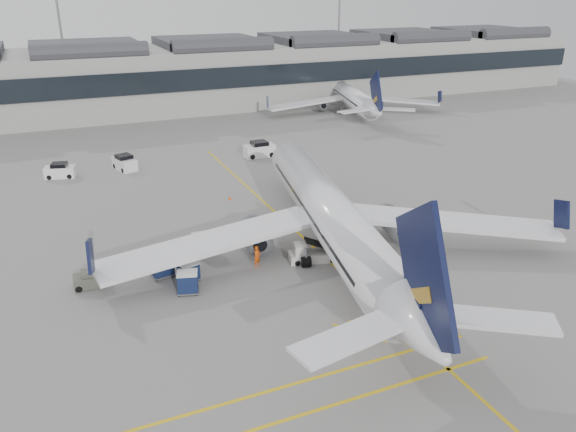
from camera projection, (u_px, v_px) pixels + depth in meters
name	position (u px, v px, depth m)	size (l,w,h in m)	color
ground	(227.00, 304.00, 40.85)	(220.00, 220.00, 0.00)	gray
terminal	(102.00, 79.00, 99.48)	(200.00, 20.45, 12.40)	#9E9E99
light_masts	(79.00, 25.00, 107.61)	(113.00, 0.60, 25.45)	slate
apron_markings	(296.00, 231.00, 53.01)	(0.25, 60.00, 0.01)	gold
airliner_main	(332.00, 217.00, 47.37)	(38.66, 42.64, 11.46)	white
airliner_far	(351.00, 97.00, 101.79)	(31.33, 34.65, 9.39)	white
belt_loader	(312.00, 254.00, 47.15)	(5.07, 2.51, 2.01)	silver
baggage_cart_a	(202.00, 243.00, 48.24)	(1.82, 1.54, 1.81)	gray
baggage_cart_b	(189.00, 272.00, 43.72)	(1.82, 1.66, 1.58)	gray
baggage_cart_c	(162.00, 265.00, 44.45)	(1.93, 1.67, 1.85)	gray
baggage_cart_d	(188.00, 282.00, 42.08)	(1.93, 1.73, 1.71)	gray
ramp_agent_a	(257.00, 256.00, 45.98)	(0.68, 0.44, 1.86)	#E04B0B
ramp_agent_b	(262.00, 238.00, 49.31)	(0.95, 0.74, 1.95)	#E6580C
pushback_tug	(90.00, 280.00, 43.07)	(2.42, 1.56, 1.33)	#4B4E42
safety_cone_nose	(230.00, 198.00, 60.65)	(0.35, 0.35, 0.48)	#F24C0A
safety_cone_engine	(407.00, 244.00, 49.83)	(0.33, 0.33, 0.46)	#F24C0A
service_van_left	(60.00, 171.00, 67.54)	(3.79, 2.55, 1.78)	silver
service_van_mid	(125.00, 163.00, 70.44)	(2.81, 4.06, 1.89)	silver
service_van_right	(259.00, 150.00, 75.70)	(4.11, 2.08, 2.11)	silver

